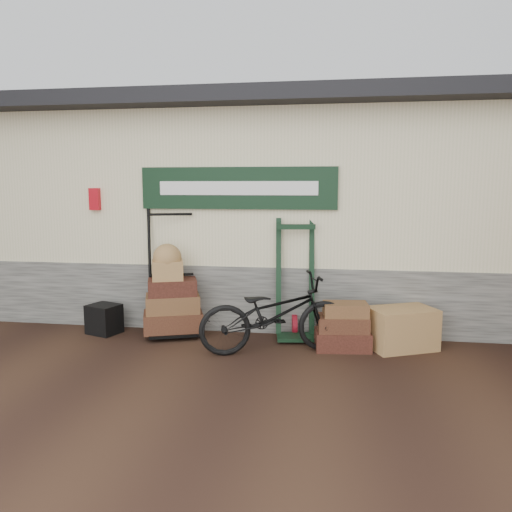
{
  "coord_description": "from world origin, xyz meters",
  "views": [
    {
      "loc": [
        0.94,
        -5.51,
        1.97
      ],
      "look_at": [
        -0.05,
        0.9,
        1.07
      ],
      "focal_mm": 35.0,
      "sensor_mm": 36.0,
      "label": 1
    }
  ],
  "objects": [
    {
      "name": "ground",
      "position": [
        0.0,
        0.0,
        0.0
      ],
      "size": [
        80.0,
        80.0,
        0.0
      ],
      "primitive_type": "plane",
      "color": "black",
      "rests_on": "ground"
    },
    {
      "name": "station_building",
      "position": [
        -0.01,
        2.74,
        1.61
      ],
      "size": [
        14.4,
        4.1,
        3.2
      ],
      "color": "#4C4C47",
      "rests_on": "ground"
    },
    {
      "name": "porter_trolley",
      "position": [
        -1.19,
        0.85,
        0.92
      ],
      "size": [
        1.1,
        0.96,
        1.84
      ],
      "primitive_type": null,
      "rotation": [
        0.0,
        0.0,
        0.35
      ],
      "color": "black",
      "rests_on": "ground"
    },
    {
      "name": "green_barrow",
      "position": [
        0.48,
        0.85,
        0.78
      ],
      "size": [
        0.63,
        0.55,
        1.56
      ],
      "primitive_type": null,
      "rotation": [
        0.0,
        0.0,
        0.14
      ],
      "color": "black",
      "rests_on": "ground"
    },
    {
      "name": "suitcase_stack",
      "position": [
        1.09,
        0.47,
        0.29
      ],
      "size": [
        0.7,
        0.49,
        0.58
      ],
      "primitive_type": null,
      "rotation": [
        0.0,
        0.0,
        0.11
      ],
      "color": "black",
      "rests_on": "ground"
    },
    {
      "name": "wicker_hamper",
      "position": [
        1.8,
        0.6,
        0.25
      ],
      "size": [
        0.91,
        0.78,
        0.5
      ],
      "primitive_type": "cube",
      "rotation": [
        0.0,
        0.0,
        0.43
      ],
      "color": "brown",
      "rests_on": "ground"
    },
    {
      "name": "black_trunk",
      "position": [
        -2.09,
        0.65,
        0.2
      ],
      "size": [
        0.49,
        0.45,
        0.39
      ],
      "primitive_type": "cube",
      "rotation": [
        0.0,
        0.0,
        -0.35
      ],
      "color": "black",
      "rests_on": "ground"
    },
    {
      "name": "bicycle",
      "position": [
        0.28,
        0.21,
        0.53
      ],
      "size": [
        1.17,
        1.91,
        1.05
      ],
      "primitive_type": "imported",
      "rotation": [
        0.0,
        0.0,
        1.89
      ],
      "color": "black",
      "rests_on": "ground"
    }
  ]
}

